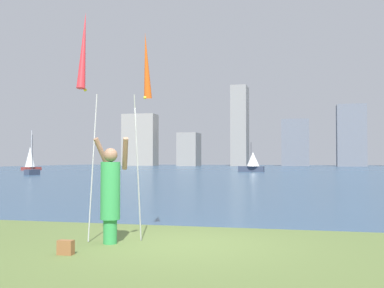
{
  "coord_description": "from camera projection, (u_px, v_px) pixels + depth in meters",
  "views": [
    {
      "loc": [
        2.2,
        -8.46,
        1.55
      ],
      "look_at": [
        -1.26,
        6.12,
        2.03
      ],
      "focal_mm": 44.37,
      "sensor_mm": 36.0,
      "label": 1
    }
  ],
  "objects": [
    {
      "name": "ground",
      "position": [
        286.0,
        172.0,
        58.23
      ],
      "size": [
        120.0,
        138.0,
        0.12
      ],
      "color": "#5B7038"
    },
    {
      "name": "person",
      "position": [
        111.0,
        191.0,
        8.73
      ],
      "size": [
        0.72,
        0.53,
        1.96
      ],
      "rotation": [
        0.0,
        0.0,
        -0.21
      ],
      "color": "green",
      "rests_on": "ground"
    },
    {
      "name": "kite_flag_left",
      "position": [
        84.0,
        55.0,
        8.72
      ],
      "size": [
        0.16,
        0.78,
        4.29
      ],
      "color": "#B2B2B7",
      "rests_on": "ground"
    },
    {
      "name": "kite_flag_right",
      "position": [
        146.0,
        70.0,
        9.36
      ],
      "size": [
        0.16,
        0.88,
        4.04
      ],
      "color": "#B2B2B7",
      "rests_on": "ground"
    },
    {
      "name": "bag",
      "position": [
        66.0,
        247.0,
        7.69
      ],
      "size": [
        0.26,
        0.14,
        0.23
      ],
      "color": "brown",
      "rests_on": "ground"
    },
    {
      "name": "sailboat_0",
      "position": [
        32.0,
        172.0,
        46.7
      ],
      "size": [
        0.87,
        1.7,
        3.96
      ],
      "color": "#333D51",
      "rests_on": "ground"
    },
    {
      "name": "sailboat_1",
      "position": [
        30.0,
        159.0,
        66.98
      ],
      "size": [
        1.93,
        2.97,
        5.63
      ],
      "color": "maroon",
      "rests_on": "ground"
    },
    {
      "name": "sailboat_7",
      "position": [
        253.0,
        162.0,
        58.33
      ],
      "size": [
        3.22,
        1.73,
        3.64
      ],
      "color": "#333D51",
      "rests_on": "ground"
    },
    {
      "name": "skyline_tower_0",
      "position": [
        140.0,
        140.0,
        114.24
      ],
      "size": [
        7.95,
        4.53,
        12.38
      ],
      "color": "gray",
      "rests_on": "ground"
    },
    {
      "name": "skyline_tower_1",
      "position": [
        189.0,
        149.0,
        109.73
      ],
      "size": [
        4.51,
        6.02,
        7.63
      ],
      "color": "gray",
      "rests_on": "ground"
    },
    {
      "name": "skyline_tower_2",
      "position": [
        240.0,
        126.0,
        109.79
      ],
      "size": [
        3.61,
        6.14,
        18.45
      ],
      "color": "gray",
      "rests_on": "ground"
    },
    {
      "name": "skyline_tower_3",
      "position": [
        295.0,
        143.0,
        108.2
      ],
      "size": [
        6.09,
        4.96,
        10.64
      ],
      "color": "slate",
      "rests_on": "ground"
    },
    {
      "name": "skyline_tower_4",
      "position": [
        351.0,
        135.0,
        101.43
      ],
      "size": [
        6.04,
        3.71,
        13.29
      ],
      "color": "slate",
      "rests_on": "ground"
    }
  ]
}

